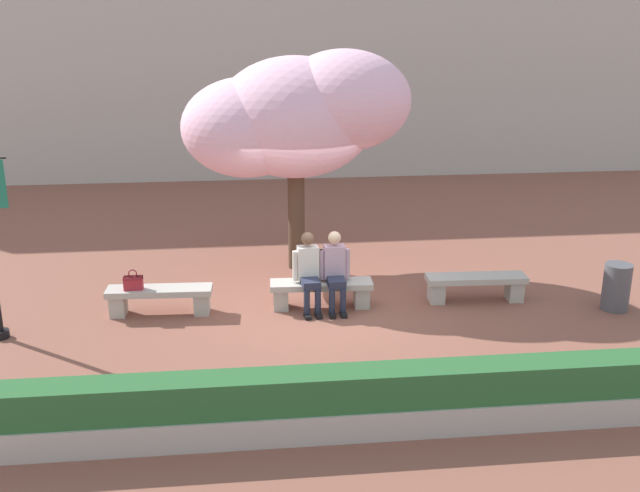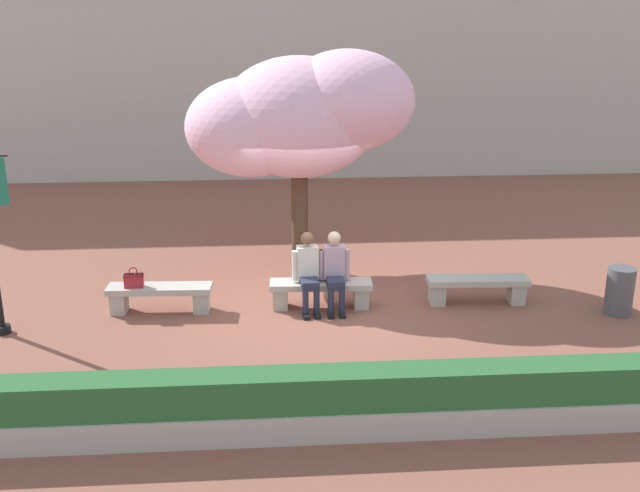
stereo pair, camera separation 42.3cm
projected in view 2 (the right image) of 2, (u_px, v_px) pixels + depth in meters
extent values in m
plane|color=brown|center=(321.00, 307.00, 12.39)|extent=(100.00, 100.00, 0.00)
cube|color=#B7B2A8|center=(292.00, 29.00, 22.24)|extent=(28.00, 4.00, 8.22)
cube|color=#ADA89E|center=(159.00, 289.00, 12.09)|extent=(1.69, 0.49, 0.10)
cube|color=#ADA89E|center=(119.00, 302.00, 12.14)|extent=(0.26, 0.35, 0.35)
cube|color=#ADA89E|center=(202.00, 301.00, 12.17)|extent=(0.26, 0.35, 0.35)
cube|color=#ADA89E|center=(321.00, 284.00, 12.27)|extent=(1.69, 0.49, 0.10)
cube|color=#ADA89E|center=(280.00, 298.00, 12.32)|extent=(0.26, 0.35, 0.35)
cube|color=#ADA89E|center=(361.00, 297.00, 12.36)|extent=(0.26, 0.35, 0.35)
cube|color=#ADA89E|center=(478.00, 280.00, 12.45)|extent=(1.69, 0.49, 0.10)
cube|color=#ADA89E|center=(437.00, 293.00, 12.50)|extent=(0.26, 0.35, 0.35)
cube|color=#ADA89E|center=(516.00, 293.00, 12.54)|extent=(0.26, 0.35, 0.35)
cube|color=black|center=(306.00, 316.00, 11.96)|extent=(0.12, 0.23, 0.06)
cylinder|color=#23283D|center=(305.00, 302.00, 11.95)|extent=(0.10, 0.10, 0.42)
cube|color=black|center=(317.00, 315.00, 11.99)|extent=(0.12, 0.23, 0.06)
cylinder|color=#23283D|center=(317.00, 302.00, 11.98)|extent=(0.10, 0.10, 0.42)
cube|color=#23283D|center=(309.00, 282.00, 12.05)|extent=(0.31, 0.42, 0.12)
cube|color=silver|center=(307.00, 262.00, 12.18)|extent=(0.36, 0.25, 0.54)
sphere|color=brown|center=(307.00, 238.00, 12.05)|extent=(0.21, 0.21, 0.21)
cylinder|color=silver|center=(295.00, 266.00, 12.14)|extent=(0.09, 0.09, 0.50)
cylinder|color=silver|center=(320.00, 264.00, 12.20)|extent=(0.09, 0.09, 0.50)
cube|color=black|center=(331.00, 315.00, 11.99)|extent=(0.10, 0.22, 0.06)
cylinder|color=#23283D|center=(331.00, 302.00, 11.99)|extent=(0.10, 0.10, 0.42)
cube|color=black|center=(342.00, 315.00, 12.01)|extent=(0.10, 0.22, 0.06)
cylinder|color=#23283D|center=(342.00, 301.00, 12.00)|extent=(0.10, 0.10, 0.42)
cube|color=#23283D|center=(335.00, 282.00, 12.08)|extent=(0.28, 0.40, 0.12)
cube|color=#B293A8|center=(334.00, 261.00, 12.21)|extent=(0.34, 0.22, 0.54)
sphere|color=beige|center=(334.00, 238.00, 12.08)|extent=(0.21, 0.21, 0.21)
cylinder|color=#B293A8|center=(321.00, 265.00, 12.18)|extent=(0.09, 0.09, 0.50)
cylinder|color=#B293A8|center=(347.00, 264.00, 12.22)|extent=(0.09, 0.09, 0.50)
cube|color=#A3232D|center=(134.00, 281.00, 11.99)|extent=(0.30, 0.14, 0.22)
cube|color=maroon|center=(133.00, 275.00, 11.95)|extent=(0.30, 0.15, 0.04)
torus|color=maroon|center=(133.00, 271.00, 11.94)|extent=(0.14, 0.02, 0.14)
cylinder|color=#473323|center=(300.00, 221.00, 14.03)|extent=(0.31, 0.31, 1.82)
ellipsoid|color=#EFB7D1|center=(299.00, 117.00, 13.43)|extent=(2.88, 2.73, 2.16)
ellipsoid|color=#EFB7D1|center=(251.00, 127.00, 13.46)|extent=(2.37, 2.42, 1.78)
ellipsoid|color=#EFB7D1|center=(348.00, 100.00, 13.28)|extent=(2.39, 2.38, 1.79)
cylinder|color=black|center=(3.00, 329.00, 11.40)|extent=(0.24, 0.24, 0.12)
cube|color=#ADA89E|center=(346.00, 419.00, 8.69)|extent=(9.36, 0.50, 0.36)
cube|color=#285B2D|center=(346.00, 388.00, 8.57)|extent=(9.26, 0.44, 0.44)
cylinder|color=#4C4C51|center=(620.00, 291.00, 12.02)|extent=(0.44, 0.44, 0.78)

